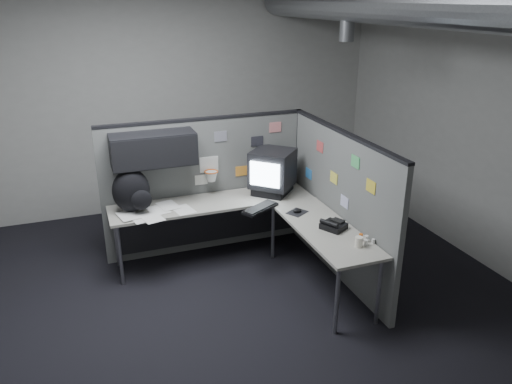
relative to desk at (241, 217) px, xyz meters
name	(u,v)px	position (x,y,z in m)	size (l,w,h in m)	color
room	(306,92)	(0.41, -0.70, 1.48)	(5.62, 5.62, 3.22)	black
partition_back	(193,174)	(-0.40, 0.53, 0.38)	(2.44, 0.42, 1.63)	#5C5E5C
partition_right	(339,205)	(0.95, -0.49, 0.21)	(0.07, 2.23, 1.63)	#5C5E5C
desk	(241,217)	(0.00, 0.00, 0.00)	(2.31, 2.11, 0.73)	#9D9A8E
monitor	(272,171)	(0.50, 0.30, 0.38)	(0.64, 0.64, 0.52)	black
keyboard	(260,208)	(0.18, -0.13, 0.14)	(0.47, 0.37, 0.04)	black
mouse	(297,211)	(0.53, -0.34, 0.13)	(0.26, 0.25, 0.04)	black
phone	(333,225)	(0.70, -0.84, 0.16)	(0.28, 0.29, 0.10)	black
bottles	(366,239)	(0.84, -1.20, 0.15)	(0.13, 0.14, 0.07)	silver
cup	(359,242)	(0.73, -1.26, 0.17)	(0.07, 0.07, 0.10)	white
papers	(155,213)	(-0.91, 0.17, 0.13)	(0.84, 0.59, 0.02)	white
backpack	(132,191)	(-1.12, 0.29, 0.35)	(0.44, 0.40, 0.48)	black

